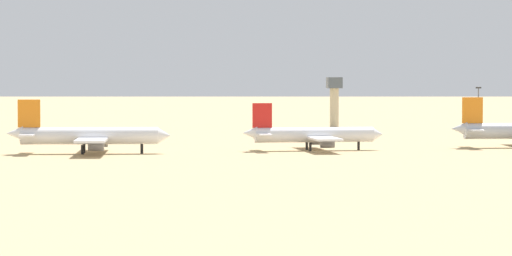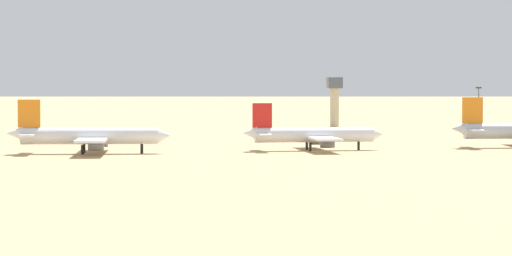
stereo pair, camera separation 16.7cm
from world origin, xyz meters
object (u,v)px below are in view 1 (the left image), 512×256
parked_jet_orange_3 (88,136)px  light_pole_west (478,106)px  control_tower (334,97)px  parked_jet_red_4 (313,135)px

parked_jet_orange_3 → light_pole_west: 159.28m
control_tower → light_pole_west: bearing=-45.6°
parked_jet_orange_3 → light_pole_west: bearing=40.5°
parked_jet_red_4 → parked_jet_orange_3: bearing=-176.4°
parked_jet_orange_3 → parked_jet_red_4: (56.73, 6.03, -0.38)m
control_tower → light_pole_west: 58.61m
parked_jet_red_4 → control_tower: control_tower is taller
light_pole_west → control_tower: bearing=134.4°
parked_jet_red_4 → light_pole_west: (69.99, 90.38, 4.70)m
parked_jet_orange_3 → control_tower: 162.80m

